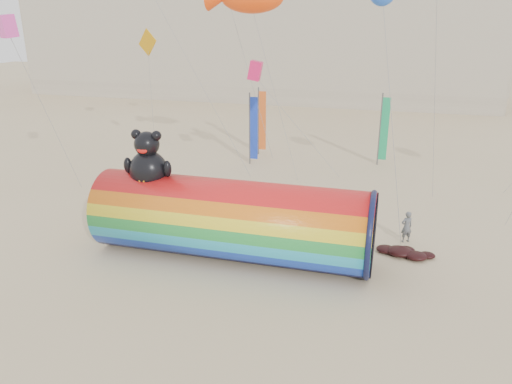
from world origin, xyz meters
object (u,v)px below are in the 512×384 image
(windsock_assembly, at_px, (231,218))
(fabric_bundle, at_px, (404,252))
(hotel_building, at_px, (256,15))
(kite_handler, at_px, (407,227))

(windsock_assembly, relative_size, fabric_bundle, 4.71)
(hotel_building, distance_m, fabric_bundle, 49.61)
(windsock_assembly, bearing_deg, fabric_bundle, 15.95)
(kite_handler, bearing_deg, fabric_bundle, 58.34)
(kite_handler, height_order, fabric_bundle, kite_handler)
(windsock_assembly, bearing_deg, kite_handler, 26.01)
(hotel_building, relative_size, kite_handler, 38.66)
(kite_handler, bearing_deg, hotel_building, -95.13)
(hotel_building, xyz_separation_m, windsock_assembly, (11.98, -46.62, -8.42))
(hotel_building, distance_m, windsock_assembly, 48.87)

